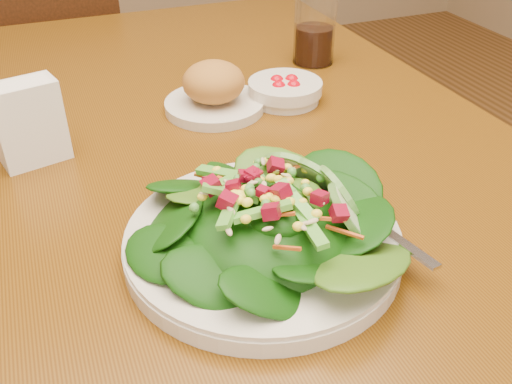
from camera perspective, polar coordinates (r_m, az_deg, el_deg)
dining_table at (r=0.90m, az=-4.16°, el=-0.66°), size 0.90×1.40×0.75m
chair_far at (r=1.88m, az=-19.92°, el=10.70°), size 0.48×0.48×0.91m
salad_plate at (r=0.63m, az=1.58°, el=-3.26°), size 0.31×0.31×0.09m
bread_plate at (r=0.94m, az=-4.23°, el=10.05°), size 0.16×0.16×0.08m
tomato_bowl at (r=0.97m, az=2.92°, el=10.11°), size 0.12×0.12×0.04m
drinking_glass at (r=1.13m, az=5.85°, el=15.62°), size 0.08×0.08×0.14m
napkin_holder at (r=0.84m, az=-21.84°, el=6.63°), size 0.10×0.07×0.12m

